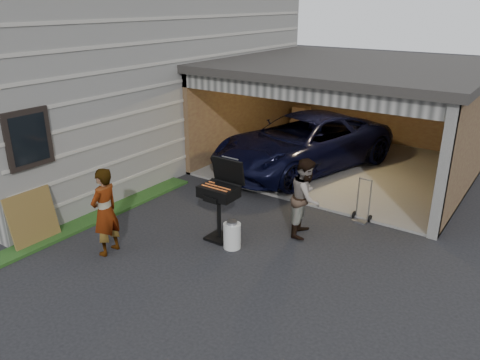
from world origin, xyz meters
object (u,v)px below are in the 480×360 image
object	(u,v)px
hand_truck	(362,213)
propane_tank	(232,236)
woman	(105,212)
plywood_panel	(33,218)
minivan	(303,145)
man	(306,197)
bbq_grill	(220,194)

from	to	relation	value
hand_truck	propane_tank	bearing A→B (deg)	-121.08
woman	propane_tank	xyz separation A→B (m)	(1.77, 1.46, -0.58)
plywood_panel	hand_truck	size ratio (longest dim) A/B	1.11
minivan	man	bearing A→B (deg)	-45.01
woman	propane_tank	bearing A→B (deg)	122.52
man	propane_tank	xyz separation A→B (m)	(-0.85, -1.29, -0.54)
woman	propane_tank	world-z (taller)	woman
minivan	bbq_grill	world-z (taller)	bbq_grill
hand_truck	man	bearing A→B (deg)	-119.65
woman	man	xyz separation A→B (m)	(2.62, 2.75, -0.04)
woman	hand_truck	distance (m)	5.23
woman	hand_truck	xyz separation A→B (m)	(3.34, 3.96, -0.65)
woman	man	distance (m)	3.80
bbq_grill	propane_tank	bearing A→B (deg)	-23.66
man	bbq_grill	bearing A→B (deg)	117.40
minivan	plywood_panel	size ratio (longest dim) A/B	5.03
bbq_grill	propane_tank	size ratio (longest dim) A/B	3.18
man	plywood_panel	bearing A→B (deg)	115.17
propane_tank	hand_truck	xyz separation A→B (m)	(1.57, 2.51, -0.07)
plywood_panel	hand_truck	bearing A→B (deg)	43.35
bbq_grill	minivan	bearing A→B (deg)	97.13
man	propane_tank	distance (m)	1.64
man	bbq_grill	size ratio (longest dim) A/B	1.00
propane_tank	woman	bearing A→B (deg)	-140.53
woman	bbq_grill	xyz separation A→B (m)	(1.36, 1.64, 0.11)
hand_truck	bbq_grill	bearing A→B (deg)	-129.44
minivan	bbq_grill	xyz separation A→B (m)	(0.55, -4.43, 0.20)
minivan	hand_truck	xyz separation A→B (m)	(2.54, -2.10, -0.55)
woman	hand_truck	size ratio (longest dim) A/B	1.74
woman	man	world-z (taller)	woman
woman	hand_truck	world-z (taller)	woman
man	plywood_panel	distance (m)	5.25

